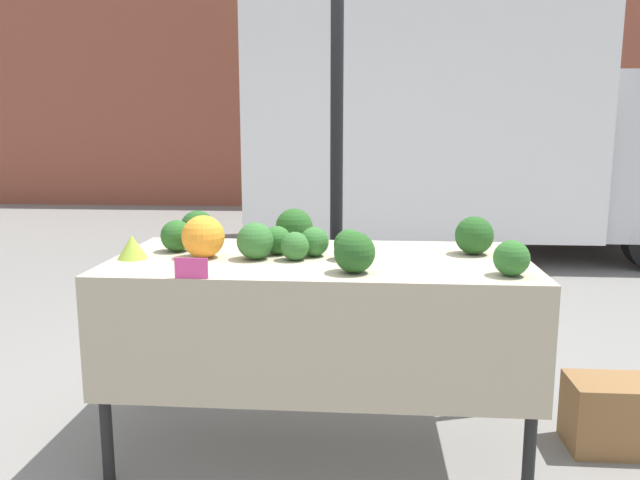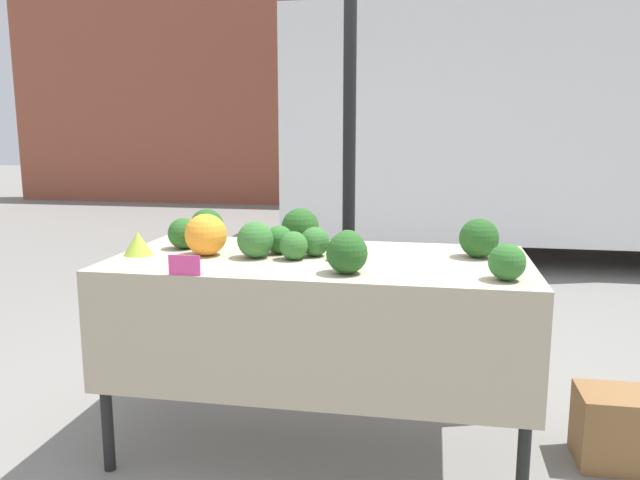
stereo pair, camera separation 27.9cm
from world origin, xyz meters
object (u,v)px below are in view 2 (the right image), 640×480
orange_cauliflower (206,235)px  produce_crate (625,429)px  price_sign (184,265)px  parked_truck (505,132)px

orange_cauliflower → produce_crate: 2.07m
price_sign → produce_crate: price_sign is taller
orange_cauliflower → price_sign: size_ratio=1.46×
parked_truck → orange_cauliflower: 5.29m
orange_cauliflower → produce_crate: bearing=3.5°
price_sign → parked_truck: bearing=71.7°
parked_truck → produce_crate: 5.00m
orange_cauliflower → parked_truck: bearing=69.8°
parked_truck → produce_crate: (0.07, -4.84, -1.27)m
price_sign → orange_cauliflower: bearing=98.1°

